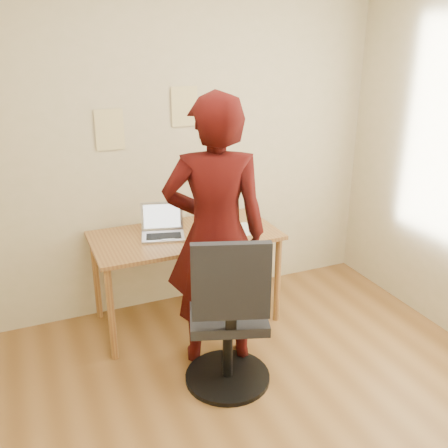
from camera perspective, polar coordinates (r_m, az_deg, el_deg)
name	(u,v)px	position (r m, az deg, el deg)	size (l,w,h in m)	color
room	(283,214)	(2.42, 6.79, 1.14)	(3.58, 3.58, 2.78)	brown
desk	(185,244)	(3.83, -4.44, -2.32)	(1.40, 0.70, 0.74)	olive
laptop	(163,229)	(3.78, -7.03, -0.53)	(0.38, 0.35, 0.23)	#B0B0B7
paper_sheet	(240,229)	(3.87, 1.85, -0.62)	(0.19, 0.27, 0.00)	white
phone	(213,240)	(3.67, -1.30, -1.79)	(0.07, 0.14, 0.01)	black
wall_note_left	(110,130)	(3.82, -12.94, 10.46)	(0.21, 0.00, 0.30)	#D9C681
wall_note_mid	(185,106)	(3.94, -4.52, 13.25)	(0.21, 0.00, 0.30)	#D9C681
wall_note_right	(211,127)	(4.04, -1.45, 11.04)	(0.18, 0.00, 0.24)	#9CDE32
office_chair	(229,325)	(3.17, 0.53, -11.43)	(0.61, 0.62, 1.09)	black
person	(215,235)	(3.26, -0.98, -1.29)	(0.68, 0.44, 1.86)	#330807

